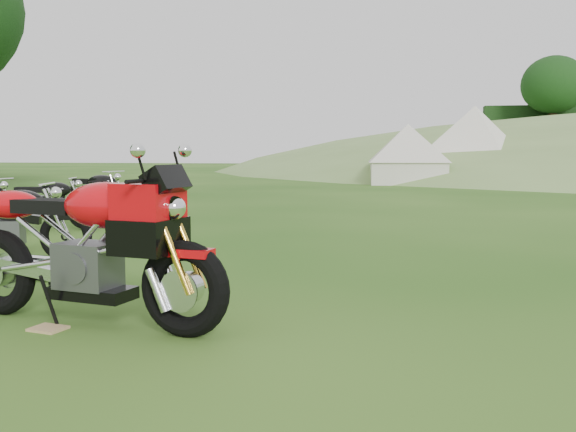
% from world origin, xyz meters
% --- Properties ---
extents(ground, '(120.00, 120.00, 0.00)m').
position_xyz_m(ground, '(0.00, 0.00, 0.00)').
color(ground, '#1A480F').
rests_on(ground, ground).
extents(sport_motorcycle, '(2.29, 0.97, 1.34)m').
position_xyz_m(sport_motorcycle, '(-1.20, -1.26, 0.67)').
color(sport_motorcycle, red).
rests_on(sport_motorcycle, ground).
extents(plywood_board, '(0.27, 0.23, 0.02)m').
position_xyz_m(plywood_board, '(-1.41, -1.45, 0.01)').
color(plywood_board, tan).
rests_on(plywood_board, ground).
extents(vintage_moto_a, '(1.77, 0.86, 0.91)m').
position_xyz_m(vintage_moto_a, '(-4.67, 3.89, 0.46)').
color(vintage_moto_a, black).
rests_on(vintage_moto_a, ground).
extents(vintage_moto_b, '(1.91, 0.87, 0.98)m').
position_xyz_m(vintage_moto_b, '(-3.39, 0.99, 0.49)').
color(vintage_moto_b, black).
rests_on(vintage_moto_b, ground).
extents(vintage_moto_c, '(1.90, 0.98, 0.98)m').
position_xyz_m(vintage_moto_c, '(-4.70, 5.64, 0.49)').
color(vintage_moto_c, black).
rests_on(vintage_moto_c, ground).
extents(tent_left, '(3.03, 3.03, 2.45)m').
position_xyz_m(tent_left, '(1.04, 19.94, 1.22)').
color(tent_left, beige).
rests_on(tent_left, ground).
extents(tent_mid, '(4.45, 4.45, 2.95)m').
position_xyz_m(tent_mid, '(3.79, 22.72, 1.47)').
color(tent_mid, silver).
rests_on(tent_mid, ground).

